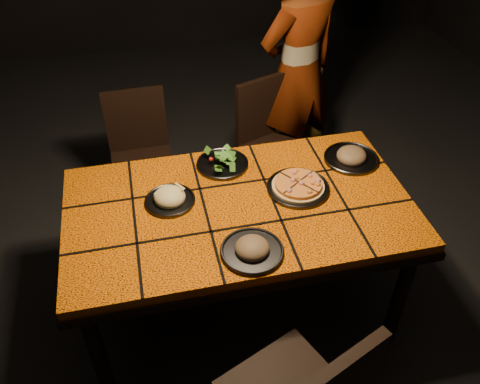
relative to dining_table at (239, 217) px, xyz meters
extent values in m
cube|color=black|center=(0.00, 0.00, -0.69)|extent=(6.00, 7.00, 0.04)
cube|color=#E16507|center=(0.00, 0.00, 0.05)|extent=(1.60, 0.90, 0.05)
cube|color=black|center=(0.00, 0.00, 0.01)|extent=(1.62, 0.92, 0.04)
cylinder|color=black|center=(-0.72, -0.37, -0.34)|extent=(0.07, 0.07, 0.66)
cylinder|color=black|center=(0.72, -0.37, -0.34)|extent=(0.07, 0.07, 0.66)
cylinder|color=black|center=(-0.72, 0.37, -0.34)|extent=(0.07, 0.07, 0.66)
cylinder|color=black|center=(0.72, 0.37, -0.34)|extent=(0.07, 0.07, 0.66)
cylinder|color=black|center=(0.10, -0.58, -0.45)|extent=(0.04, 0.04, 0.43)
cube|color=black|center=(-0.42, 0.88, -0.27)|extent=(0.38, 0.38, 0.04)
cube|color=black|center=(-0.42, 1.05, -0.05)|extent=(0.38, 0.04, 0.41)
cylinder|color=black|center=(-0.56, 0.73, -0.48)|extent=(0.03, 0.03, 0.38)
cylinder|color=black|center=(-0.26, 0.73, -0.48)|extent=(0.03, 0.03, 0.38)
cylinder|color=black|center=(-0.57, 1.03, -0.48)|extent=(0.03, 0.03, 0.38)
cylinder|color=black|center=(-0.27, 1.04, -0.48)|extent=(0.03, 0.03, 0.38)
cube|color=black|center=(0.43, 0.83, -0.26)|extent=(0.49, 0.49, 0.04)
cube|color=black|center=(0.37, 1.00, -0.04)|extent=(0.37, 0.17, 0.42)
cylinder|color=black|center=(0.34, 0.64, -0.48)|extent=(0.03, 0.03, 0.39)
cylinder|color=black|center=(0.63, 0.74, -0.48)|extent=(0.03, 0.03, 0.39)
cylinder|color=black|center=(0.24, 0.93, -0.48)|extent=(0.03, 0.03, 0.39)
cylinder|color=black|center=(0.53, 1.03, -0.48)|extent=(0.03, 0.03, 0.39)
imported|color=brown|center=(0.64, 1.10, 0.13)|extent=(0.69, 0.57, 1.61)
cylinder|color=#333337|center=(0.30, 0.04, 0.08)|extent=(0.30, 0.30, 0.01)
torus|color=#333337|center=(0.30, 0.04, 0.09)|extent=(0.30, 0.30, 0.01)
cylinder|color=tan|center=(0.30, 0.04, 0.10)|extent=(0.35, 0.35, 0.01)
cylinder|color=orange|center=(0.30, 0.04, 0.11)|extent=(0.31, 0.31, 0.02)
cylinder|color=#333337|center=(-0.31, 0.09, 0.08)|extent=(0.23, 0.23, 0.01)
torus|color=#333337|center=(-0.31, 0.09, 0.09)|extent=(0.24, 0.24, 0.01)
ellipsoid|color=#C8B483|center=(-0.31, 0.09, 0.11)|extent=(0.14, 0.14, 0.08)
cylinder|color=#333337|center=(-0.02, 0.31, 0.08)|extent=(0.26, 0.26, 0.01)
torus|color=#333337|center=(-0.02, 0.31, 0.09)|extent=(0.26, 0.26, 0.01)
cylinder|color=#333337|center=(-0.01, -0.31, 0.08)|extent=(0.27, 0.27, 0.01)
torus|color=#333337|center=(-0.01, -0.31, 0.09)|extent=(0.27, 0.27, 0.01)
ellipsoid|color=brown|center=(-0.01, -0.31, 0.11)|extent=(0.16, 0.16, 0.09)
cylinder|color=#333337|center=(0.64, 0.21, 0.08)|extent=(0.28, 0.28, 0.01)
torus|color=#333337|center=(0.64, 0.21, 0.09)|extent=(0.28, 0.28, 0.01)
ellipsoid|color=brown|center=(0.64, 0.21, 0.11)|extent=(0.17, 0.17, 0.09)
camera|label=1|loc=(-0.39, -1.72, 1.64)|focal=38.00mm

